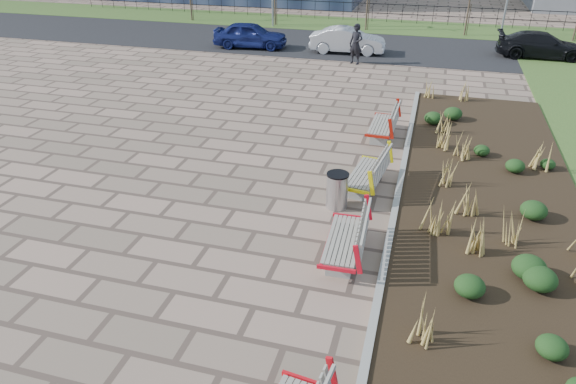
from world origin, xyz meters
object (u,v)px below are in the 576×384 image
(car_blue, at_px, (250,35))
(car_silver, at_px, (348,40))
(car_black, at_px, (542,45))
(bench_c, at_px, (366,171))
(bench_d, at_px, (382,123))
(litter_bin, at_px, (337,191))
(pedestrian, at_px, (356,44))
(bench_b, at_px, (344,238))

(car_blue, relative_size, car_silver, 1.02)
(car_silver, xyz_separation_m, car_black, (9.69, 1.64, -0.01))
(bench_c, relative_size, bench_d, 1.00)
(litter_bin, bearing_deg, pedestrian, 97.32)
(pedestrian, bearing_deg, bench_b, -59.96)
(bench_b, xyz_separation_m, bench_d, (0.00, 7.05, 0.00))
(bench_b, relative_size, car_silver, 0.54)
(litter_bin, height_order, car_black, car_black)
(litter_bin, distance_m, car_silver, 16.32)
(bench_b, relative_size, bench_c, 1.00)
(pedestrian, bearing_deg, bench_c, -57.88)
(litter_bin, xyz_separation_m, car_black, (7.14, 17.76, 0.20))
(bench_b, height_order, bench_c, same)
(pedestrian, distance_m, car_silver, 2.21)
(bench_c, distance_m, car_silver, 15.23)
(bench_b, distance_m, car_black, 20.93)
(bench_d, distance_m, pedestrian, 9.41)
(bench_d, height_order, car_black, car_black)
(bench_b, xyz_separation_m, car_silver, (-3.10, 18.21, 0.17))
(bench_c, xyz_separation_m, car_black, (6.60, 16.55, 0.15))
(bench_c, height_order, bench_d, same)
(bench_d, distance_m, car_silver, 11.59)
(bench_b, distance_m, car_silver, 18.48)
(bench_b, distance_m, bench_d, 7.05)
(bench_c, relative_size, litter_bin, 2.29)
(litter_bin, xyz_separation_m, car_silver, (-2.55, 16.11, 0.21))
(litter_bin, bearing_deg, car_black, 68.09)
(car_blue, bearing_deg, bench_c, -155.57)
(bench_c, height_order, car_silver, car_silver)
(car_blue, distance_m, car_silver, 5.34)
(car_silver, bearing_deg, car_black, -83.56)
(car_blue, bearing_deg, car_silver, -92.63)
(bench_c, distance_m, car_black, 17.82)
(bench_b, relative_size, car_black, 0.48)
(bench_b, relative_size, bench_d, 1.00)
(litter_bin, bearing_deg, bench_d, 83.71)
(pedestrian, bearing_deg, car_silver, 131.72)
(litter_bin, bearing_deg, car_silver, 99.00)
(car_black, bearing_deg, pedestrian, 112.54)
(litter_bin, xyz_separation_m, pedestrian, (-1.80, 14.05, 0.50))
(bench_b, distance_m, car_blue, 19.83)
(bench_d, relative_size, car_black, 0.48)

